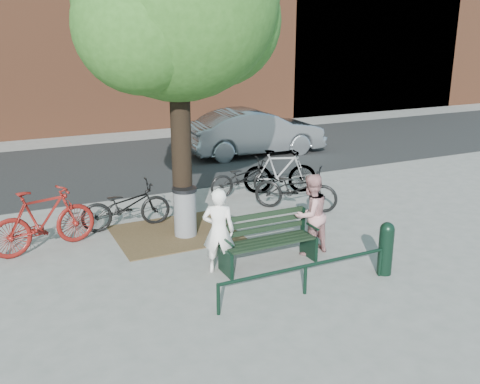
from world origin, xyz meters
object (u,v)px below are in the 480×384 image
person_left (219,231)px  person_right (310,214)px  bicycle_c (243,178)px  litter_bin (185,212)px  parked_car (255,132)px  bollard (386,246)px  park_bench (267,239)px

person_left → person_right: 1.85m
person_left → bicycle_c: size_ratio=0.85×
litter_bin → bicycle_c: bearing=41.0°
person_right → bicycle_c: size_ratio=0.87×
parked_car → litter_bin: bearing=144.4°
litter_bin → bicycle_c: 3.02m
bollard → litter_bin: 4.01m
park_bench → person_right: (0.95, 0.07, 0.29)m
person_right → bollard: person_right is taller
park_bench → person_right: bearing=4.3°
bollard → parked_car: parked_car is taller
park_bench → parked_car: bearing=64.1°
person_left → litter_bin: person_left is taller
bollard → parked_car: size_ratio=0.20×
bollard → bicycle_c: bollard is taller
park_bench → person_right: person_right is taller
park_bench → parked_car: (3.83, 7.90, 0.29)m
bollard → parked_car: (2.21, 9.15, 0.26)m
person_right → litter_bin: bearing=-58.8°
park_bench → bollard: park_bench is taller
person_left → litter_bin: size_ratio=1.48×
person_left → person_right: person_right is taller
litter_bin → parked_car: (4.67, 5.98, 0.25)m
litter_bin → bicycle_c: size_ratio=0.58×
bollard → litter_bin: size_ratio=0.92×
person_right → litter_bin: (-1.79, 1.85, -0.25)m
litter_bin → bicycle_c: (2.28, 1.98, -0.05)m
bicycle_c → bollard: bearing=-175.5°
person_left → bollard: size_ratio=1.61×
person_left → person_right: size_ratio=0.98×
park_bench → person_right: 0.99m
person_left → parked_car: parked_car is taller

